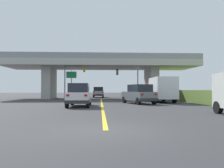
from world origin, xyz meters
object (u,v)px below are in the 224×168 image
sedan_oncoming (98,92)px  highway_sign (71,78)px  suv_lead (79,95)px  traffic_signal_nearside (130,77)px  box_truck (161,89)px  traffic_signal_farside (72,75)px  suv_crossing (139,94)px

sedan_oncoming → highway_sign: size_ratio=1.08×
suv_lead → traffic_signal_nearside: size_ratio=0.86×
sedan_oncoming → traffic_signal_nearside: traffic_signal_nearside is taller
box_truck → traffic_signal_farside: 15.08m
suv_crossing → highway_sign: (-8.54, 11.91, 2.29)m
traffic_signal_nearside → sedan_oncoming: bearing=117.9°
suv_crossing → box_truck: bearing=23.7°
box_truck → sedan_oncoming: size_ratio=1.33×
suv_lead → box_truck: size_ratio=0.74×
box_truck → traffic_signal_farside: (-11.65, 9.30, 2.25)m
suv_lead → box_truck: 11.12m
sedan_oncoming → traffic_signal_farside: bearing=-116.1°
suv_lead → suv_crossing: size_ratio=0.97×
traffic_signal_nearside → traffic_signal_farside: 9.20m
suv_lead → traffic_signal_farside: 16.20m
suv_crossing → sedan_oncoming: (-4.40, 20.49, 0.00)m
suv_lead → highway_sign: bearing=99.5°
suv_lead → traffic_signal_farside: bearing=99.4°
suv_lead → traffic_signal_nearside: traffic_signal_nearside is taller
sedan_oncoming → traffic_signal_nearside: size_ratio=0.87×
suv_lead → suv_crossing: 6.99m
traffic_signal_farside → sedan_oncoming: bearing=63.9°
suv_lead → sedan_oncoming: (1.54, 24.19, 0.00)m
traffic_signal_farside → highway_sign: bearing=-91.0°
traffic_signal_farside → highway_sign: (-0.00, -0.14, -0.48)m
traffic_signal_nearside → highway_sign: traffic_signal_nearside is taller
box_truck → sedan_oncoming: bearing=112.9°
box_truck → suv_crossing: bearing=-138.6°
sedan_oncoming → highway_sign: bearing=-115.8°
traffic_signal_nearside → traffic_signal_farside: size_ratio=0.92×
suv_crossing → traffic_signal_nearside: traffic_signal_nearside is taller
suv_crossing → sedan_oncoming: bearing=84.4°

